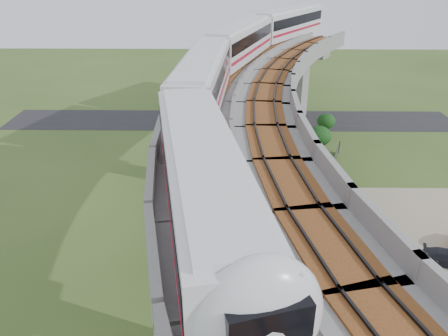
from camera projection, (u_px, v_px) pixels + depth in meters
The scene contains 12 objects.
ground at pixel (231, 258), 32.32m from camera, with size 160.00×160.00×0.00m, color #3A5421.
dirt_lot at pixel (432, 278), 30.34m from camera, with size 18.00×26.00×0.04m, color gray.
asphalt_road at pixel (231, 120), 59.26m from camera, with size 60.00×8.00×0.03m, color #232326.
viaduct at pixel (291, 146), 28.29m from camera, with size 19.58×73.98×11.40m.
metro_train at pixel (248, 60), 36.52m from camera, with size 16.74×60.29×3.64m.
fence at pixel (364, 251), 31.87m from camera, with size 3.87×38.73×1.50m.
tree_0 at pixel (326, 121), 52.32m from camera, with size 2.18×2.18×3.19m.
tree_1 at pixel (319, 136), 47.96m from camera, with size 2.59×2.59×3.41m.
tree_2 at pixel (312, 160), 42.93m from camera, with size 2.97×2.97×3.35m.
tree_3 at pixel (311, 207), 35.12m from camera, with size 3.01×3.01×3.24m.
tree_4 at pixel (320, 250), 29.59m from camera, with size 2.76×2.76×3.37m.
tree_5 at pixel (352, 286), 26.66m from camera, with size 2.99×2.99×3.27m.
Camera 1 is at (-0.14, -26.10, 20.21)m, focal length 35.00 mm.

